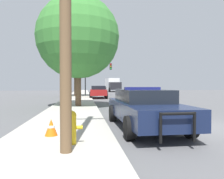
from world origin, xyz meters
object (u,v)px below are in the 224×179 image
at_px(tree_sidewalk_near, 78,37).
at_px(police_car, 144,107).
at_px(car_background_oncoming, 133,91).
at_px(tree_sidewalk_mid, 75,55).
at_px(box_truck, 113,84).
at_px(fire_hydrant, 72,126).
at_px(car_background_midblock, 98,91).
at_px(traffic_light, 97,71).
at_px(traffic_cone, 51,127).

bearing_deg(tree_sidewalk_near, police_car, -70.75).
distance_m(car_background_oncoming, tree_sidewalk_mid, 9.00).
bearing_deg(box_truck, fire_hydrant, 77.44).
bearing_deg(police_car, car_background_midblock, -89.34).
height_order(traffic_light, traffic_cone, traffic_light).
bearing_deg(box_truck, police_car, 80.19).
height_order(fire_hydrant, tree_sidewalk_mid, tree_sidewalk_mid).
xyz_separation_m(fire_hydrant, car_background_midblock, (1.92, 20.15, 0.23)).
relative_size(police_car, box_truck, 0.73).
distance_m(police_car, tree_sidewalk_mid, 20.93).
xyz_separation_m(fire_hydrant, car_background_oncoming, (6.84, 23.67, 0.14)).
xyz_separation_m(tree_sidewalk_mid, traffic_cone, (0.21, -21.58, -4.91)).
xyz_separation_m(car_background_oncoming, box_truck, (-0.06, 20.91, 0.97)).
bearing_deg(traffic_cone, tree_sidewalk_mid, 90.55).
height_order(police_car, fire_hydrant, police_car).
height_order(police_car, car_background_oncoming, police_car).
xyz_separation_m(car_background_oncoming, tree_sidewalk_mid, (-7.66, -1.16, 4.58)).
height_order(fire_hydrant, box_truck, box_truck).
bearing_deg(police_car, traffic_light, -90.02).
distance_m(tree_sidewalk_near, traffic_cone, 9.65).
distance_m(police_car, car_background_oncoming, 21.79).
bearing_deg(box_truck, car_background_midblock, 74.84).
bearing_deg(car_background_oncoming, car_background_midblock, 35.97).
bearing_deg(traffic_cone, car_background_oncoming, 71.85).
distance_m(fire_hydrant, car_background_midblock, 20.24).
relative_size(fire_hydrant, traffic_cone, 1.73).
relative_size(police_car, car_background_midblock, 1.22).
xyz_separation_m(fire_hydrant, traffic_cone, (-0.61, 0.94, -0.19)).
distance_m(fire_hydrant, tree_sidewalk_near, 10.40).
height_order(traffic_light, tree_sidewalk_near, tree_sidewalk_near).
relative_size(tree_sidewalk_mid, tree_sidewalk_near, 1.06).
bearing_deg(tree_sidewalk_near, box_truck, 78.89).
height_order(police_car, traffic_cone, police_car).
bearing_deg(car_background_midblock, traffic_cone, -95.51).
bearing_deg(tree_sidewalk_near, car_background_midblock, 79.22).
height_order(traffic_light, car_background_midblock, traffic_light).
xyz_separation_m(traffic_light, traffic_cone, (-2.65, -24.75, -3.08)).
bearing_deg(car_background_oncoming, traffic_cone, 72.23).
xyz_separation_m(box_truck, tree_sidewalk_near, (-6.88, -35.05, 3.05)).
bearing_deg(fire_hydrant, car_background_midblock, 84.56).
distance_m(car_background_oncoming, car_background_midblock, 6.05).
distance_m(traffic_light, tree_sidewalk_near, 16.34).
xyz_separation_m(police_car, box_truck, (4.37, 42.25, 0.92)).
relative_size(traffic_light, car_background_oncoming, 1.09).
distance_m(box_truck, traffic_cone, 44.29).
distance_m(tree_sidewalk_mid, traffic_cone, 22.13).
relative_size(car_background_oncoming, car_background_midblock, 0.98).
relative_size(box_truck, tree_sidewalk_mid, 0.93).
relative_size(police_car, car_background_oncoming, 1.24).
distance_m(traffic_light, car_background_midblock, 6.14).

